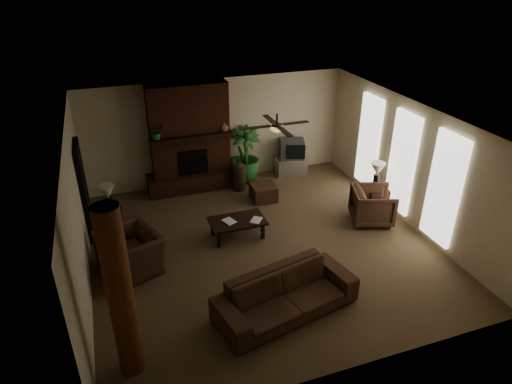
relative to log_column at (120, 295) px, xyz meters
name	(u,v)px	position (x,y,z in m)	size (l,w,h in m)	color
room_shell	(263,187)	(2.95, 2.40, 0.00)	(7.00, 7.00, 7.00)	brown
fireplace	(191,147)	(2.15, 5.62, -0.24)	(2.40, 0.70, 2.80)	#442012
windows	(402,163)	(6.40, 2.60, -0.05)	(0.08, 3.65, 2.35)	white
log_column	(120,295)	(0.00, 0.00, 0.00)	(0.36, 0.36, 2.80)	brown
doorway	(84,190)	(-0.49, 4.20, -0.35)	(0.10, 1.00, 2.10)	black
ceiling_fan	(277,127)	(3.35, 2.70, 1.13)	(1.35, 1.35, 0.37)	black
sofa	(286,289)	(2.65, 0.37, -0.91)	(2.50, 0.73, 0.98)	#472E1E
armchair_left	(131,245)	(0.27, 2.52, -0.87)	(1.21, 0.79, 1.06)	#472E1E
armchair_right	(373,204)	(5.70, 2.50, -0.94)	(0.90, 0.84, 0.92)	#472E1E
coffee_table	(237,222)	(2.56, 2.90, -1.03)	(1.20, 0.70, 0.43)	black
ottoman	(263,192)	(3.69, 4.35, -1.20)	(0.60, 0.60, 0.40)	#472E1E
tv_stand	(291,165)	(4.96, 5.55, -1.15)	(0.85, 0.50, 0.50)	silver
tv	(292,149)	(4.98, 5.54, -0.64)	(0.77, 0.70, 0.52)	#3B3B3D
floor_vase	(239,175)	(3.28, 5.09, -0.97)	(0.34, 0.34, 0.77)	#32271C
floor_plant	(245,166)	(3.60, 5.55, -0.98)	(0.85, 1.52, 0.85)	#2B5E25
side_table_left	(111,224)	(-0.06, 3.91, -1.12)	(0.50, 0.50, 0.55)	black
lamp_left	(107,194)	(-0.02, 3.95, -0.40)	(0.38, 0.38, 0.65)	black
side_table_right	(375,198)	(6.10, 3.01, -1.12)	(0.50, 0.50, 0.55)	black
lamp_right	(377,171)	(6.10, 3.06, -0.40)	(0.44, 0.44, 0.65)	black
mantel_plant	(156,133)	(1.29, 5.38, 0.32)	(0.38, 0.42, 0.33)	#2B5E25
mantel_vase	(224,127)	(3.01, 5.41, 0.27)	(0.22, 0.23, 0.22)	brown
book_a	(225,218)	(2.26, 2.85, -0.83)	(0.22, 0.03, 0.29)	#999999
book_b	(252,214)	(2.85, 2.81, -0.82)	(0.21, 0.02, 0.29)	#999999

